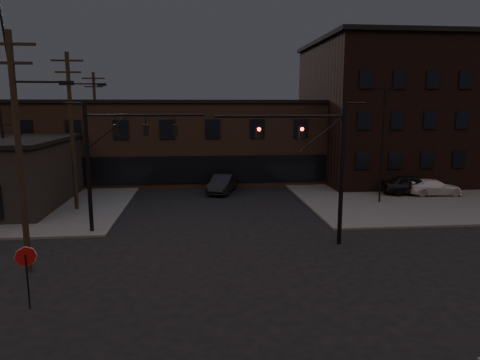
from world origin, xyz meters
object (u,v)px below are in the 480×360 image
at_px(parked_car_lot_a, 411,185).
at_px(parked_car_lot_b, 434,187).
at_px(car_crossing, 223,184).
at_px(traffic_signal_near, 322,158).
at_px(traffic_signal_far, 109,152).
at_px(stop_sign, 26,263).

relative_size(parked_car_lot_a, parked_car_lot_b, 1.07).
bearing_deg(car_crossing, traffic_signal_near, -55.00).
relative_size(traffic_signal_far, stop_sign, 3.23).
distance_m(parked_car_lot_a, car_crossing, 16.49).
bearing_deg(stop_sign, parked_car_lot_a, 36.65).
relative_size(traffic_signal_near, parked_car_lot_a, 1.60).
bearing_deg(parked_car_lot_a, stop_sign, 132.18).
bearing_deg(parked_car_lot_b, traffic_signal_far, 111.17).
height_order(traffic_signal_far, stop_sign, traffic_signal_far).
height_order(traffic_signal_near, parked_car_lot_a, traffic_signal_near).
bearing_deg(car_crossing, traffic_signal_far, -104.49).
distance_m(traffic_signal_near, stop_sign, 15.17).
relative_size(stop_sign, car_crossing, 0.50).
height_order(stop_sign, parked_car_lot_b, stop_sign).
distance_m(traffic_signal_near, car_crossing, 16.38).
xyz_separation_m(traffic_signal_near, parked_car_lot_a, (11.60, 12.08, -3.93)).
distance_m(traffic_signal_near, parked_car_lot_a, 17.21).
xyz_separation_m(stop_sign, parked_car_lot_a, (24.96, 18.57, -0.85)).
bearing_deg(parked_car_lot_a, parked_car_lot_b, -98.55).
relative_size(traffic_signal_near, car_crossing, 1.61).
bearing_deg(parked_car_lot_b, traffic_signal_near, 134.40).
xyz_separation_m(traffic_signal_far, parked_car_lot_a, (23.67, 8.58, -4.01)).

